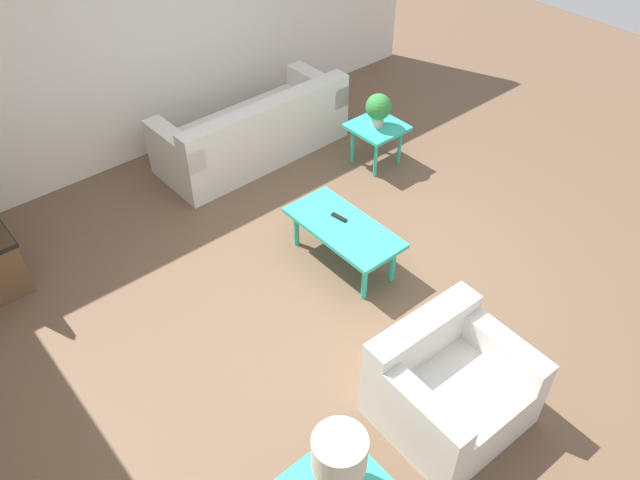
{
  "coord_description": "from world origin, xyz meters",
  "views": [
    {
      "loc": [
        -2.79,
        2.71,
        3.9
      ],
      "look_at": [
        0.12,
        0.22,
        0.55
      ],
      "focal_mm": 35.0,
      "sensor_mm": 36.0,
      "label": 1
    }
  ],
  "objects_px": {
    "coffee_table": "(344,230)",
    "side_table_plant": "(377,131)",
    "potted_plant": "(378,108)",
    "table_lamp": "(339,455)",
    "sofa": "(255,133)",
    "armchair": "(448,387)"
  },
  "relations": [
    {
      "from": "sofa",
      "to": "coffee_table",
      "type": "height_order",
      "value": "sofa"
    },
    {
      "from": "coffee_table",
      "to": "armchair",
      "type": "bearing_deg",
      "value": 162.52
    },
    {
      "from": "coffee_table",
      "to": "potted_plant",
      "type": "xyz_separation_m",
      "value": [
        0.96,
        -1.35,
        0.31
      ]
    },
    {
      "from": "armchair",
      "to": "coffee_table",
      "type": "height_order",
      "value": "armchair"
    },
    {
      "from": "potted_plant",
      "to": "table_lamp",
      "type": "distance_m",
      "value": 4.03
    },
    {
      "from": "potted_plant",
      "to": "table_lamp",
      "type": "relative_size",
      "value": 0.76
    },
    {
      "from": "armchair",
      "to": "side_table_plant",
      "type": "relative_size",
      "value": 1.83
    },
    {
      "from": "sofa",
      "to": "side_table_plant",
      "type": "distance_m",
      "value": 1.34
    },
    {
      "from": "sofa",
      "to": "potted_plant",
      "type": "bearing_deg",
      "value": 132.14
    },
    {
      "from": "side_table_plant",
      "to": "table_lamp",
      "type": "xyz_separation_m",
      "value": [
        -2.71,
        2.98,
        0.39
      ]
    },
    {
      "from": "coffee_table",
      "to": "side_table_plant",
      "type": "xyz_separation_m",
      "value": [
        0.96,
        -1.35,
        0.03
      ]
    },
    {
      "from": "table_lamp",
      "to": "side_table_plant",
      "type": "bearing_deg",
      "value": -47.71
    },
    {
      "from": "side_table_plant",
      "to": "table_lamp",
      "type": "relative_size",
      "value": 1.14
    },
    {
      "from": "sofa",
      "to": "table_lamp",
      "type": "relative_size",
      "value": 4.52
    },
    {
      "from": "table_lamp",
      "to": "sofa",
      "type": "bearing_deg",
      "value": -29.3
    },
    {
      "from": "coffee_table",
      "to": "table_lamp",
      "type": "bearing_deg",
      "value": 137.04
    },
    {
      "from": "side_table_plant",
      "to": "armchair",
      "type": "bearing_deg",
      "value": 144.43
    },
    {
      "from": "potted_plant",
      "to": "coffee_table",
      "type": "bearing_deg",
      "value": 125.39
    },
    {
      "from": "sofa",
      "to": "armchair",
      "type": "xyz_separation_m",
      "value": [
        -3.59,
        0.96,
        0.01
      ]
    },
    {
      "from": "armchair",
      "to": "potted_plant",
      "type": "distance_m",
      "value": 3.23
    },
    {
      "from": "coffee_table",
      "to": "potted_plant",
      "type": "distance_m",
      "value": 1.68
    },
    {
      "from": "armchair",
      "to": "side_table_plant",
      "type": "distance_m",
      "value": 3.21
    }
  ]
}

